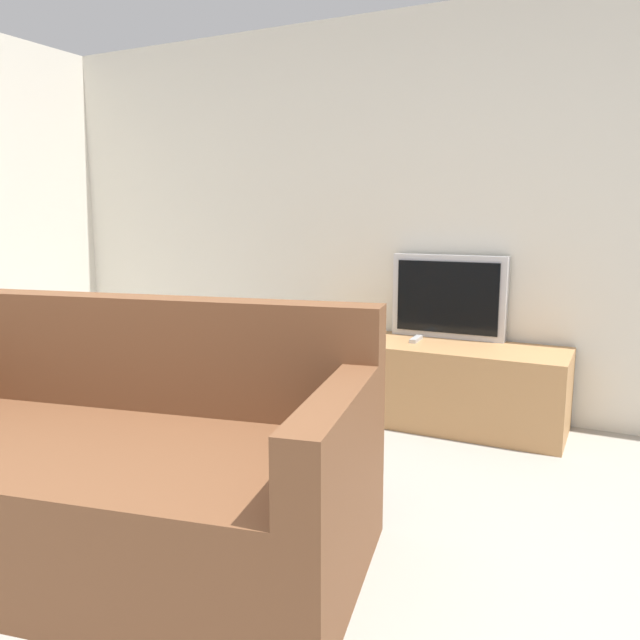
{
  "coord_description": "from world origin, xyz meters",
  "views": [
    {
      "loc": [
        1.2,
        -1.02,
        1.31
      ],
      "look_at": [
        -0.39,
        2.18,
        0.7
      ],
      "focal_mm": 35.0,
      "sensor_mm": 36.0,
      "label": 1
    }
  ],
  "objects": [
    {
      "name": "wall_back",
      "position": [
        0.0,
        3.03,
        1.3
      ],
      "size": [
        9.0,
        0.06,
        2.6
      ],
      "color": "silver",
      "rests_on": "ground_plane"
    },
    {
      "name": "tv_stand",
      "position": [
        0.11,
        2.71,
        0.25
      ],
      "size": [
        1.68,
        0.55,
        0.51
      ],
      "color": "tan",
      "rests_on": "ground_plane"
    },
    {
      "name": "television",
      "position": [
        0.17,
        2.94,
        0.78
      ],
      "size": [
        0.74,
        0.09,
        0.54
      ],
      "color": "silver",
      "rests_on": "tv_stand"
    },
    {
      "name": "couch",
      "position": [
        -0.62,
        0.64,
        0.32
      ],
      "size": [
        2.31,
        1.37,
        0.96
      ],
      "rotation": [
        0.0,
        0.0,
        0.19
      ],
      "color": "brown",
      "rests_on": "ground_plane"
    },
    {
      "name": "book_stack",
      "position": [
        -0.35,
        2.68,
        0.55
      ],
      "size": [
        0.16,
        0.2,
        0.1
      ],
      "color": "silver",
      "rests_on": "tv_stand"
    },
    {
      "name": "remote_on_stand",
      "position": [
        0.02,
        2.74,
        0.52
      ],
      "size": [
        0.05,
        0.18,
        0.02
      ],
      "rotation": [
        0.0,
        0.0,
        0.04
      ],
      "color": "#B7B7B7",
      "rests_on": "tv_stand"
    }
  ]
}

